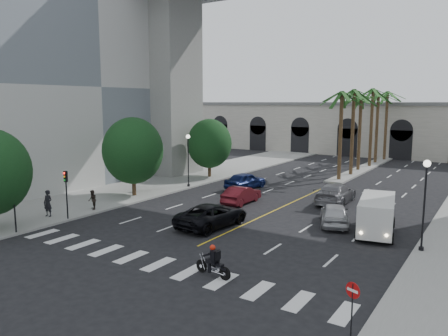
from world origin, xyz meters
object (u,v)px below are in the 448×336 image
(traffic_signal_near, at_px, (14,197))
(traffic_signal_far, at_px, (66,187))
(car_b, at_px, (241,195))
(car_d, at_px, (335,193))
(lamp_post_right, at_px, (425,198))
(do_not_enter_sign, at_px, (352,300))
(pedestrian_a, at_px, (48,203))
(car_c, at_px, (212,215))
(lamp_post_left_far, at_px, (188,156))
(car_a, at_px, (335,214))
(pedestrian_b, at_px, (92,200))
(car_e, at_px, (245,180))
(motorcycle_rider, at_px, (214,262))
(cargo_van, at_px, (377,214))

(traffic_signal_near, relative_size, traffic_signal_far, 1.00)
(car_b, xyz_separation_m, car_d, (6.69, 4.32, 0.11))
(lamp_post_right, height_order, do_not_enter_sign, lamp_post_right)
(traffic_signal_far, height_order, pedestrian_a, traffic_signal_far)
(lamp_post_right, distance_m, car_d, 12.68)
(pedestrian_a, bearing_deg, car_c, 11.20)
(lamp_post_left_far, bearing_deg, do_not_enter_sign, -41.61)
(do_not_enter_sign, bearing_deg, traffic_signal_far, -171.57)
(car_d, bearing_deg, lamp_post_left_far, 2.39)
(traffic_signal_near, xyz_separation_m, car_a, (16.63, 13.38, -1.72))
(car_b, relative_size, pedestrian_a, 2.27)
(traffic_signal_near, distance_m, pedestrian_b, 7.02)
(lamp_post_right, xyz_separation_m, car_e, (-17.78, 10.69, -2.39))
(traffic_signal_far, bearing_deg, car_d, 47.59)
(car_a, distance_m, do_not_enter_sign, 15.78)
(car_c, bearing_deg, traffic_signal_far, 29.93)
(car_e, height_order, pedestrian_b, pedestrian_b)
(car_e, bearing_deg, motorcycle_rider, 124.69)
(lamp_post_left_far, relative_size, car_e, 1.10)
(traffic_signal_near, distance_m, motorcycle_rider, 14.84)
(car_d, bearing_deg, pedestrian_b, 37.83)
(lamp_post_left_far, height_order, pedestrian_a, lamp_post_left_far)
(lamp_post_left_far, height_order, car_b, lamp_post_left_far)
(car_e, bearing_deg, do_not_enter_sign, 136.13)
(car_b, distance_m, pedestrian_b, 12.14)
(lamp_post_right, bearing_deg, pedestrian_b, -171.02)
(do_not_enter_sign, bearing_deg, pedestrian_b, -177.70)
(lamp_post_left_far, distance_m, car_b, 8.79)
(car_d, bearing_deg, car_e, -10.79)
(motorcycle_rider, relative_size, car_e, 0.45)
(cargo_van, bearing_deg, motorcycle_rider, -123.85)
(car_e, bearing_deg, traffic_signal_near, 85.52)
(lamp_post_left_far, relative_size, lamp_post_right, 1.00)
(traffic_signal_far, relative_size, car_d, 0.62)
(lamp_post_left_far, distance_m, pedestrian_a, 15.10)
(cargo_van, distance_m, do_not_enter_sign, 14.41)
(cargo_van, relative_size, pedestrian_a, 2.97)
(traffic_signal_far, distance_m, do_not_enter_sign, 22.88)
(motorcycle_rider, distance_m, pedestrian_a, 16.57)
(car_d, bearing_deg, do_not_enter_sign, 107.06)
(cargo_van, bearing_deg, traffic_signal_near, -157.56)
(do_not_enter_sign, bearing_deg, car_e, 149.48)
(lamp_post_left_far, bearing_deg, lamp_post_right, -19.33)
(cargo_van, bearing_deg, lamp_post_right, -47.67)
(car_e, bearing_deg, pedestrian_a, 77.88)
(car_c, xyz_separation_m, pedestrian_b, (-10.29, -1.62, 0.12))
(cargo_van, distance_m, pedestrian_a, 23.22)
(lamp_post_left_far, bearing_deg, car_e, 28.18)
(lamp_post_left_far, distance_m, car_d, 14.85)
(car_c, distance_m, cargo_van, 10.88)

